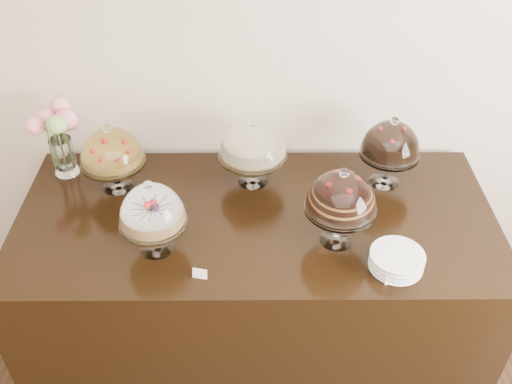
{
  "coord_description": "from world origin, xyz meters",
  "views": [
    {
      "loc": [
        -0.14,
        0.49,
        2.63
      ],
      "look_at": [
        -0.13,
        2.4,
        1.08
      ],
      "focal_mm": 40.0,
      "sensor_mm": 36.0,
      "label": 1
    }
  ],
  "objects_px": {
    "cake_stand_choco_layer": "(342,195)",
    "flower_vase": "(58,133)",
    "plate_stack": "(397,261)",
    "cake_stand_fruit_tart": "(111,150)",
    "cake_stand_sugar_sponge": "(152,210)",
    "cake_stand_dark_choco": "(391,142)",
    "cake_stand_cheesecake": "(253,145)",
    "display_counter": "(256,282)"
  },
  "relations": [
    {
      "from": "cake_stand_sugar_sponge",
      "to": "plate_stack",
      "type": "height_order",
      "value": "cake_stand_sugar_sponge"
    },
    {
      "from": "display_counter",
      "to": "plate_stack",
      "type": "bearing_deg",
      "value": -29.41
    },
    {
      "from": "cake_stand_dark_choco",
      "to": "cake_stand_fruit_tart",
      "type": "distance_m",
      "value": 1.31
    },
    {
      "from": "cake_stand_fruit_tart",
      "to": "cake_stand_dark_choco",
      "type": "bearing_deg",
      "value": 1.33
    },
    {
      "from": "display_counter",
      "to": "cake_stand_dark_choco",
      "type": "height_order",
      "value": "cake_stand_dark_choco"
    },
    {
      "from": "cake_stand_sugar_sponge",
      "to": "cake_stand_fruit_tart",
      "type": "distance_m",
      "value": 0.49
    },
    {
      "from": "display_counter",
      "to": "cake_stand_fruit_tart",
      "type": "xyz_separation_m",
      "value": [
        -0.67,
        0.22,
        0.67
      ]
    },
    {
      "from": "cake_stand_choco_layer",
      "to": "cake_stand_fruit_tart",
      "type": "relative_size",
      "value": 1.09
    },
    {
      "from": "cake_stand_fruit_tart",
      "to": "flower_vase",
      "type": "relative_size",
      "value": 0.93
    },
    {
      "from": "display_counter",
      "to": "flower_vase",
      "type": "distance_m",
      "value": 1.21
    },
    {
      "from": "display_counter",
      "to": "cake_stand_cheesecake",
      "type": "distance_m",
      "value": 0.71
    },
    {
      "from": "cake_stand_sugar_sponge",
      "to": "plate_stack",
      "type": "xyz_separation_m",
      "value": [
        1.0,
        -0.12,
        -0.18
      ]
    },
    {
      "from": "cake_stand_choco_layer",
      "to": "flower_vase",
      "type": "bearing_deg",
      "value": 159.1
    },
    {
      "from": "flower_vase",
      "to": "plate_stack",
      "type": "height_order",
      "value": "flower_vase"
    },
    {
      "from": "cake_stand_sugar_sponge",
      "to": "cake_stand_dark_choco",
      "type": "xyz_separation_m",
      "value": [
        1.06,
        0.46,
        0.02
      ]
    },
    {
      "from": "cake_stand_dark_choco",
      "to": "cake_stand_fruit_tart",
      "type": "bearing_deg",
      "value": -178.67
    },
    {
      "from": "cake_stand_sugar_sponge",
      "to": "cake_stand_choco_layer",
      "type": "relative_size",
      "value": 0.94
    },
    {
      "from": "flower_vase",
      "to": "plate_stack",
      "type": "distance_m",
      "value": 1.67
    },
    {
      "from": "cake_stand_choco_layer",
      "to": "flower_vase",
      "type": "relative_size",
      "value": 1.01
    },
    {
      "from": "cake_stand_dark_choco",
      "to": "plate_stack",
      "type": "height_order",
      "value": "cake_stand_dark_choco"
    },
    {
      "from": "display_counter",
      "to": "cake_stand_fruit_tart",
      "type": "relative_size",
      "value": 6.18
    },
    {
      "from": "cake_stand_fruit_tart",
      "to": "cake_stand_sugar_sponge",
      "type": "bearing_deg",
      "value": -59.86
    },
    {
      "from": "cake_stand_dark_choco",
      "to": "cake_stand_cheesecake",
      "type": "bearing_deg",
      "value": 179.01
    },
    {
      "from": "flower_vase",
      "to": "cake_stand_sugar_sponge",
      "type": "bearing_deg",
      "value": -46.07
    },
    {
      "from": "cake_stand_fruit_tart",
      "to": "flower_vase",
      "type": "height_order",
      "value": "flower_vase"
    },
    {
      "from": "cake_stand_choco_layer",
      "to": "cake_stand_dark_choco",
      "type": "bearing_deg",
      "value": 55.38
    },
    {
      "from": "cake_stand_sugar_sponge",
      "to": "flower_vase",
      "type": "bearing_deg",
      "value": 133.93
    },
    {
      "from": "cake_stand_choco_layer",
      "to": "cake_stand_cheesecake",
      "type": "height_order",
      "value": "cake_stand_choco_layer"
    },
    {
      "from": "cake_stand_choco_layer",
      "to": "cake_stand_dark_choco",
      "type": "relative_size",
      "value": 1.04
    },
    {
      "from": "flower_vase",
      "to": "plate_stack",
      "type": "bearing_deg",
      "value": -23.4
    },
    {
      "from": "flower_vase",
      "to": "cake_stand_fruit_tart",
      "type": "bearing_deg",
      "value": -22.77
    },
    {
      "from": "flower_vase",
      "to": "cake_stand_choco_layer",
      "type": "bearing_deg",
      "value": -20.9
    },
    {
      "from": "cake_stand_cheesecake",
      "to": "display_counter",
      "type": "bearing_deg",
      "value": -86.86
    },
    {
      "from": "cake_stand_sugar_sponge",
      "to": "cake_stand_dark_choco",
      "type": "relative_size",
      "value": 0.98
    },
    {
      "from": "cake_stand_choco_layer",
      "to": "flower_vase",
      "type": "xyz_separation_m",
      "value": [
        -1.3,
        0.49,
        -0.01
      ]
    },
    {
      "from": "display_counter",
      "to": "cake_stand_cheesecake",
      "type": "xyz_separation_m",
      "value": [
        -0.01,
        0.26,
        0.67
      ]
    },
    {
      "from": "cake_stand_sugar_sponge",
      "to": "cake_stand_fruit_tart",
      "type": "relative_size",
      "value": 1.02
    },
    {
      "from": "cake_stand_dark_choco",
      "to": "flower_vase",
      "type": "relative_size",
      "value": 0.97
    },
    {
      "from": "cake_stand_sugar_sponge",
      "to": "flower_vase",
      "type": "xyz_separation_m",
      "value": [
        -0.52,
        0.54,
        0.02
      ]
    },
    {
      "from": "flower_vase",
      "to": "plate_stack",
      "type": "relative_size",
      "value": 1.76
    },
    {
      "from": "cake_stand_dark_choco",
      "to": "flower_vase",
      "type": "bearing_deg",
      "value": 176.95
    },
    {
      "from": "cake_stand_dark_choco",
      "to": "cake_stand_choco_layer",
      "type": "bearing_deg",
      "value": -124.62
    }
  ]
}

